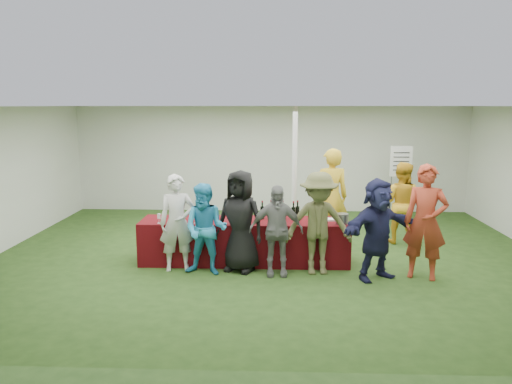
{
  "coord_description": "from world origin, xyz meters",
  "views": [
    {
      "loc": [
        0.11,
        -8.77,
        2.72
      ],
      "look_at": [
        -0.22,
        -0.35,
        1.25
      ],
      "focal_mm": 35.0,
      "sensor_mm": 36.0,
      "label": 1
    }
  ],
  "objects_px": {
    "customer_2": "(240,221)",
    "customer_1": "(206,229)",
    "staff_pourer": "(331,197)",
    "dump_bucket": "(342,219)",
    "customer_3": "(276,230)",
    "serving_table": "(245,241)",
    "wine_list_sign": "(401,167)",
    "customer_6": "(425,222)",
    "customer_5": "(377,229)",
    "customer_4": "(318,223)",
    "customer_0": "(177,223)",
    "staff_back": "(401,203)"
  },
  "relations": [
    {
      "from": "customer_2",
      "to": "customer_1",
      "type": "bearing_deg",
      "value": -138.11
    },
    {
      "from": "staff_pourer",
      "to": "customer_2",
      "type": "bearing_deg",
      "value": 37.42
    },
    {
      "from": "dump_bucket",
      "to": "customer_3",
      "type": "relative_size",
      "value": 0.15
    },
    {
      "from": "customer_1",
      "to": "customer_3",
      "type": "bearing_deg",
      "value": 9.85
    },
    {
      "from": "dump_bucket",
      "to": "customer_3",
      "type": "distance_m",
      "value": 1.19
    },
    {
      "from": "serving_table",
      "to": "dump_bucket",
      "type": "height_order",
      "value": "dump_bucket"
    },
    {
      "from": "staff_pourer",
      "to": "customer_1",
      "type": "relative_size",
      "value": 1.28
    },
    {
      "from": "wine_list_sign",
      "to": "customer_6",
      "type": "distance_m",
      "value": 3.83
    },
    {
      "from": "dump_bucket",
      "to": "customer_5",
      "type": "relative_size",
      "value": 0.13
    },
    {
      "from": "customer_2",
      "to": "customer_4",
      "type": "xyz_separation_m",
      "value": [
        1.27,
        -0.11,
        -0.0
      ]
    },
    {
      "from": "wine_list_sign",
      "to": "customer_0",
      "type": "relative_size",
      "value": 1.12
    },
    {
      "from": "staff_pourer",
      "to": "customer_6",
      "type": "height_order",
      "value": "staff_pourer"
    },
    {
      "from": "customer_4",
      "to": "customer_5",
      "type": "distance_m",
      "value": 0.93
    },
    {
      "from": "serving_table",
      "to": "customer_2",
      "type": "height_order",
      "value": "customer_2"
    },
    {
      "from": "customer_6",
      "to": "customer_5",
      "type": "bearing_deg",
      "value": -154.74
    },
    {
      "from": "dump_bucket",
      "to": "customer_2",
      "type": "relative_size",
      "value": 0.13
    },
    {
      "from": "staff_back",
      "to": "customer_4",
      "type": "height_order",
      "value": "customer_4"
    },
    {
      "from": "dump_bucket",
      "to": "customer_0",
      "type": "bearing_deg",
      "value": -175.1
    },
    {
      "from": "staff_pourer",
      "to": "customer_6",
      "type": "relative_size",
      "value": 1.04
    },
    {
      "from": "staff_back",
      "to": "customer_3",
      "type": "height_order",
      "value": "staff_back"
    },
    {
      "from": "customer_5",
      "to": "serving_table",
      "type": "bearing_deg",
      "value": 128.92
    },
    {
      "from": "customer_2",
      "to": "customer_6",
      "type": "relative_size",
      "value": 0.92
    },
    {
      "from": "customer_2",
      "to": "customer_5",
      "type": "height_order",
      "value": "customer_2"
    },
    {
      "from": "staff_back",
      "to": "customer_3",
      "type": "distance_m",
      "value": 3.18
    },
    {
      "from": "dump_bucket",
      "to": "staff_back",
      "type": "xyz_separation_m",
      "value": [
        1.36,
        1.57,
        -0.03
      ]
    },
    {
      "from": "customer_3",
      "to": "customer_1",
      "type": "bearing_deg",
      "value": 177.3
    },
    {
      "from": "wine_list_sign",
      "to": "staff_pourer",
      "type": "height_order",
      "value": "staff_pourer"
    },
    {
      "from": "staff_back",
      "to": "staff_pourer",
      "type": "bearing_deg",
      "value": 34.09
    },
    {
      "from": "dump_bucket",
      "to": "customer_2",
      "type": "distance_m",
      "value": 1.71
    },
    {
      "from": "staff_back",
      "to": "customer_1",
      "type": "bearing_deg",
      "value": 57.12
    },
    {
      "from": "staff_back",
      "to": "customer_2",
      "type": "bearing_deg",
      "value": 58.42
    },
    {
      "from": "customer_3",
      "to": "customer_5",
      "type": "height_order",
      "value": "customer_5"
    },
    {
      "from": "serving_table",
      "to": "customer_4",
      "type": "bearing_deg",
      "value": -24.17
    },
    {
      "from": "dump_bucket",
      "to": "staff_pourer",
      "type": "distance_m",
      "value": 1.42
    },
    {
      "from": "customer_2",
      "to": "customer_6",
      "type": "distance_m",
      "value": 2.95
    },
    {
      "from": "serving_table",
      "to": "customer_3",
      "type": "distance_m",
      "value": 0.93
    },
    {
      "from": "staff_back",
      "to": "customer_5",
      "type": "bearing_deg",
      "value": 95.43
    },
    {
      "from": "staff_pourer",
      "to": "customer_1",
      "type": "bearing_deg",
      "value": 32.77
    },
    {
      "from": "customer_0",
      "to": "customer_5",
      "type": "bearing_deg",
      "value": -18.04
    },
    {
      "from": "staff_pourer",
      "to": "customer_1",
      "type": "xyz_separation_m",
      "value": [
        -2.2,
        -1.85,
        -0.21
      ]
    },
    {
      "from": "customer_3",
      "to": "customer_4",
      "type": "relative_size",
      "value": 0.88
    },
    {
      "from": "staff_back",
      "to": "customer_6",
      "type": "relative_size",
      "value": 0.89
    },
    {
      "from": "wine_list_sign",
      "to": "customer_5",
      "type": "xyz_separation_m",
      "value": [
        -1.28,
        -3.84,
        -0.51
      ]
    },
    {
      "from": "customer_6",
      "to": "staff_back",
      "type": "bearing_deg",
      "value": 106.54
    },
    {
      "from": "customer_3",
      "to": "customer_6",
      "type": "distance_m",
      "value": 2.35
    },
    {
      "from": "staff_back",
      "to": "customer_0",
      "type": "height_order",
      "value": "staff_back"
    },
    {
      "from": "wine_list_sign",
      "to": "customer_3",
      "type": "relative_size",
      "value": 1.22
    },
    {
      "from": "staff_pourer",
      "to": "customer_5",
      "type": "xyz_separation_m",
      "value": [
        0.52,
        -1.97,
        -0.14
      ]
    },
    {
      "from": "staff_back",
      "to": "customer_5",
      "type": "height_order",
      "value": "staff_back"
    },
    {
      "from": "wine_list_sign",
      "to": "serving_table",
      "type": "bearing_deg",
      "value": -137.99
    }
  ]
}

